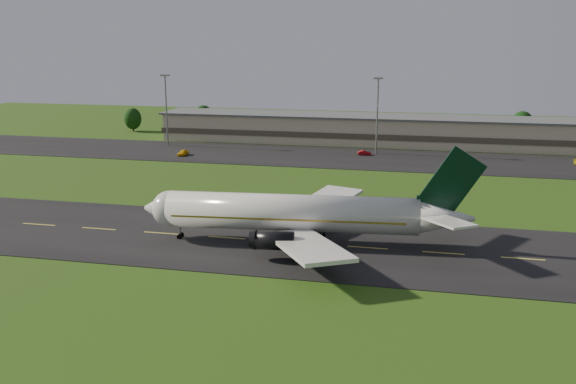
% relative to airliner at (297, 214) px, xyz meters
% --- Properties ---
extents(ground, '(360.00, 360.00, 0.00)m').
position_rel_airliner_xyz_m(ground, '(-0.21, -0.08, -4.66)').
color(ground, '#294912').
rests_on(ground, ground).
extents(taxiway, '(220.00, 30.00, 0.10)m').
position_rel_airliner_xyz_m(taxiway, '(-0.21, -0.08, -4.61)').
color(taxiway, black).
rests_on(taxiway, ground).
extents(apron, '(260.00, 30.00, 0.10)m').
position_rel_airliner_xyz_m(apron, '(-0.21, 71.92, -4.61)').
color(apron, black).
rests_on(apron, ground).
extents(airliner, '(51.26, 41.99, 15.57)m').
position_rel_airliner_xyz_m(airliner, '(0.00, 0.00, 0.00)').
color(airliner, white).
rests_on(airliner, ground).
extents(terminal, '(145.00, 16.00, 8.40)m').
position_rel_airliner_xyz_m(terminal, '(6.19, 96.10, -0.67)').
color(terminal, '#C2AC94').
rests_on(terminal, ground).
extents(light_mast_west, '(2.40, 1.20, 20.35)m').
position_rel_airliner_xyz_m(light_mast_west, '(-55.21, 79.92, 8.08)').
color(light_mast_west, gray).
rests_on(light_mast_west, ground).
extents(light_mast_centre, '(2.40, 1.20, 20.35)m').
position_rel_airliner_xyz_m(light_mast_centre, '(4.79, 79.92, 8.08)').
color(light_mast_centre, gray).
rests_on(light_mast_centre, ground).
extents(tree_line, '(200.09, 9.57, 9.49)m').
position_rel_airliner_xyz_m(tree_line, '(35.99, 105.53, 0.13)').
color(tree_line, black).
rests_on(tree_line, ground).
extents(service_vehicle_a, '(1.98, 4.44, 1.48)m').
position_rel_airliner_xyz_m(service_vehicle_a, '(-44.86, 65.69, -3.82)').
color(service_vehicle_a, '#EAB70D').
rests_on(service_vehicle_a, apron).
extents(service_vehicle_b, '(3.79, 1.96, 1.19)m').
position_rel_airliner_xyz_m(service_vehicle_b, '(2.03, 76.73, -3.97)').
color(service_vehicle_b, '#990A0F').
rests_on(service_vehicle_b, apron).
extents(service_vehicle_c, '(3.94, 5.04, 1.27)m').
position_rel_airliner_xyz_m(service_vehicle_c, '(27.91, 66.23, -3.92)').
color(service_vehicle_c, silver).
rests_on(service_vehicle_c, apron).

